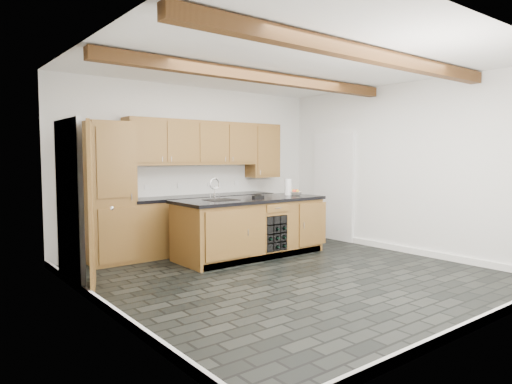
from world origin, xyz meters
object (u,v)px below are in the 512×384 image
at_px(island, 251,227).
at_px(paper_towel, 288,187).
at_px(fruit_bowl, 295,193).
at_px(kitchen_scale, 258,196).

bearing_deg(island, paper_towel, 5.87).
relative_size(fruit_bowl, paper_towel, 0.88).
distance_m(island, kitchen_scale, 0.50).
relative_size(island, kitchen_scale, 13.32).
relative_size(kitchen_scale, paper_towel, 0.68).
bearing_deg(paper_towel, kitchen_scale, -169.54).
distance_m(island, paper_towel, 1.07).
bearing_deg(island, kitchen_scale, -26.97).
height_order(kitchen_scale, paper_towel, paper_towel).
distance_m(kitchen_scale, paper_towel, 0.79).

